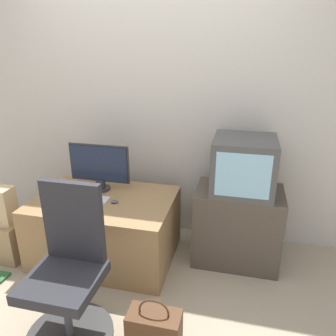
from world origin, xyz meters
The scene contains 12 objects.
ground_plane centered at (0.00, 0.00, 0.00)m, with size 12.00×12.00×0.00m, color tan.
wall_back centered at (0.00, 1.32, 1.30)m, with size 4.40×0.05×2.60m.
desk centered at (-0.31, 0.71, 0.28)m, with size 1.17×0.81×0.57m.
side_stand centered at (0.81, 0.92, 0.33)m, with size 0.71×0.47×0.66m.
main_monitor centered at (-0.41, 0.87, 0.78)m, with size 0.55×0.17×0.42m.
keyboard centered at (-0.39, 0.66, 0.57)m, with size 0.28×0.12×0.01m.
mouse centered at (-0.19, 0.65, 0.58)m, with size 0.06×0.04×0.03m.
crt_tv centered at (0.82, 0.93, 0.88)m, with size 0.49×0.48×0.44m.
office_chair centered at (-0.19, -0.12, 0.42)m, with size 0.56×0.56×1.02m.
cardboard_box_lower centered at (-1.14, 0.47, 0.18)m, with size 0.29×0.26×0.35m.
cardboard_box_upper centered at (-1.14, 0.47, 0.51)m, with size 0.23×0.15×0.33m.
handbag centered at (0.36, -0.12, 0.13)m, with size 0.33×0.17×0.36m.
Camera 1 is at (0.80, -1.59, 1.79)m, focal length 35.00 mm.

